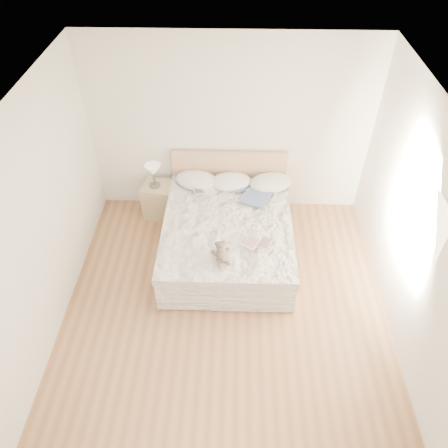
{
  "coord_description": "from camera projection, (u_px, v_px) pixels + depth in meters",
  "views": [
    {
      "loc": [
        0.08,
        -3.19,
        4.5
      ],
      "look_at": [
        -0.05,
        1.05,
        0.62
      ],
      "focal_mm": 35.0,
      "sensor_mm": 36.0,
      "label": 1
    }
  ],
  "objects": [
    {
      "name": "bed",
      "position": [
        228.0,
        234.0,
        6.06
      ],
      "size": [
        1.72,
        2.14,
        1.0
      ],
      "color": "tan",
      "rests_on": "floor"
    },
    {
      "name": "pillow_right",
      "position": [
        270.0,
        183.0,
        6.38
      ],
      "size": [
        0.72,
        0.59,
        0.19
      ],
      "primitive_type": "ellipsoid",
      "rotation": [
        0.0,
        0.0,
        0.26
      ],
      "color": "white",
      "rests_on": "bed"
    },
    {
      "name": "nightstand",
      "position": [
        159.0,
        200.0,
        6.66
      ],
      "size": [
        0.51,
        0.47,
        0.56
      ],
      "primitive_type": "cube",
      "rotation": [
        0.0,
        0.0,
        -0.16
      ],
      "color": "tan",
      "rests_on": "floor"
    },
    {
      "name": "wall_left",
      "position": [
        33.0,
        236.0,
        4.52
      ],
      "size": [
        0.02,
        4.5,
        2.7
      ],
      "primitive_type": "cube",
      "color": "white",
      "rests_on": "ground"
    },
    {
      "name": "teddy_bear",
      "position": [
        222.0,
        259.0,
        5.25
      ],
      "size": [
        0.28,
        0.34,
        0.16
      ],
      "primitive_type": null,
      "rotation": [
        0.0,
        0.0,
        0.26
      ],
      "color": "#6B5D4F",
      "rests_on": "bed"
    },
    {
      "name": "wall_back",
      "position": [
        230.0,
        128.0,
        6.14
      ],
      "size": [
        4.0,
        0.02,
        2.7
      ],
      "primitive_type": "cube",
      "color": "white",
      "rests_on": "ground"
    },
    {
      "name": "table_lamp",
      "position": [
        153.0,
        171.0,
        6.28
      ],
      "size": [
        0.28,
        0.28,
        0.36
      ],
      "color": "#4A4641",
      "rests_on": "nightstand"
    },
    {
      "name": "wall_right",
      "position": [
        422.0,
        245.0,
        4.44
      ],
      "size": [
        0.02,
        4.5,
        2.7
      ],
      "primitive_type": "cube",
      "color": "white",
      "rests_on": "ground"
    },
    {
      "name": "photo_book",
      "position": [
        204.0,
        191.0,
        6.26
      ],
      "size": [
        0.37,
        0.32,
        0.02
      ],
      "primitive_type": "cube",
      "rotation": [
        0.0,
        0.0,
        0.41
      ],
      "color": "white",
      "rests_on": "bed"
    },
    {
      "name": "blouse",
      "position": [
        258.0,
        194.0,
        6.2
      ],
      "size": [
        0.79,
        0.81,
        0.02
      ],
      "primitive_type": null,
      "rotation": [
        0.0,
        0.0,
        -0.41
      ],
      "color": "#394B76",
      "rests_on": "bed"
    },
    {
      "name": "pillow_left",
      "position": [
        196.0,
        180.0,
        6.43
      ],
      "size": [
        0.72,
        0.59,
        0.19
      ],
      "primitive_type": "ellipsoid",
      "rotation": [
        0.0,
        0.0,
        -0.27
      ],
      "color": "white",
      "rests_on": "bed"
    },
    {
      "name": "window",
      "position": [
        415.0,
        218.0,
        4.59
      ],
      "size": [
        0.02,
        1.3,
        1.1
      ],
      "primitive_type": "cube",
      "color": "white",
      "rests_on": "wall_right"
    },
    {
      "name": "pillow_middle",
      "position": [
        230.0,
        181.0,
        6.4
      ],
      "size": [
        0.67,
        0.52,
        0.18
      ],
      "primitive_type": "ellipsoid",
      "rotation": [
        0.0,
        0.0,
        0.16
      ],
      "color": "white",
      "rests_on": "bed"
    },
    {
      "name": "ceiling",
      "position": [
        226.0,
        123.0,
        3.57
      ],
      "size": [
        4.0,
        4.5,
        0.0
      ],
      "primitive_type": "cube",
      "color": "white",
      "rests_on": "ground"
    },
    {
      "name": "childrens_book",
      "position": [
        258.0,
        243.0,
        5.47
      ],
      "size": [
        0.4,
        0.36,
        0.02
      ],
      "primitive_type": "cube",
      "rotation": [
        0.0,
        0.0,
        -0.49
      ],
      "color": "beige",
      "rests_on": "bed"
    },
    {
      "name": "floor",
      "position": [
        225.0,
        318.0,
        5.39
      ],
      "size": [
        4.0,
        4.5,
        0.0
      ],
      "primitive_type": "cube",
      "color": "brown",
      "rests_on": "ground"
    }
  ]
}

